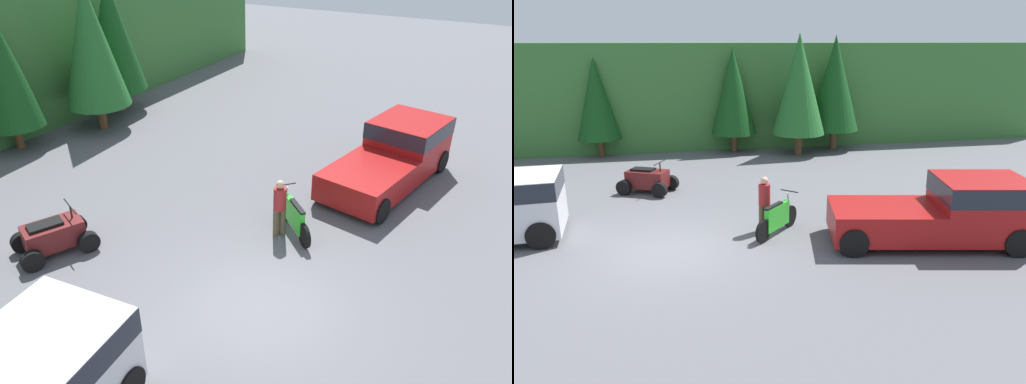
# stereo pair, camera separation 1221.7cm
# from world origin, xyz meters

# --- Properties ---
(ground_plane) EXTENTS (80.00, 80.00, 0.00)m
(ground_plane) POSITION_xyz_m (0.00, 0.00, 0.00)
(ground_plane) COLOR #5B5B60
(tree_mid_left) EXTENTS (2.33, 2.33, 5.30)m
(tree_mid_left) POSITION_xyz_m (3.52, 12.57, 3.12)
(tree_mid_left) COLOR brown
(tree_mid_left) RESTS_ON ground_plane
(tree_mid_right) EXTENTS (2.63, 2.63, 5.98)m
(tree_mid_right) POSITION_xyz_m (6.63, 11.21, 3.52)
(tree_mid_right) COLOR brown
(tree_mid_right) RESTS_ON ground_plane
(tree_right) EXTENTS (2.59, 2.59, 5.89)m
(tree_right) POSITION_xyz_m (8.77, 12.11, 3.47)
(tree_right) COLOR brown
(tree_right) RESTS_ON ground_plane
(pickup_truck_red) EXTENTS (5.80, 3.29, 1.90)m
(pickup_truck_red) POSITION_xyz_m (7.87, -0.90, 1.00)
(pickup_truck_red) COLOR maroon
(pickup_truck_red) RESTS_ON ground_plane
(dirt_bike) EXTENTS (1.60, 1.67, 1.19)m
(dirt_bike) POSITION_xyz_m (3.24, 0.67, 0.49)
(dirt_bike) COLOR black
(dirt_bike) RESTS_ON ground_plane
(quad_atv) EXTENTS (2.37, 2.00, 1.23)m
(quad_atv) POSITION_xyz_m (-0.70, 5.89, 0.48)
(quad_atv) COLOR black
(quad_atv) RESTS_ON ground_plane
(rider_person) EXTENTS (0.50, 0.50, 1.72)m
(rider_person) POSITION_xyz_m (2.91, 0.98, 0.94)
(rider_person) COLOR brown
(rider_person) RESTS_ON ground_plane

